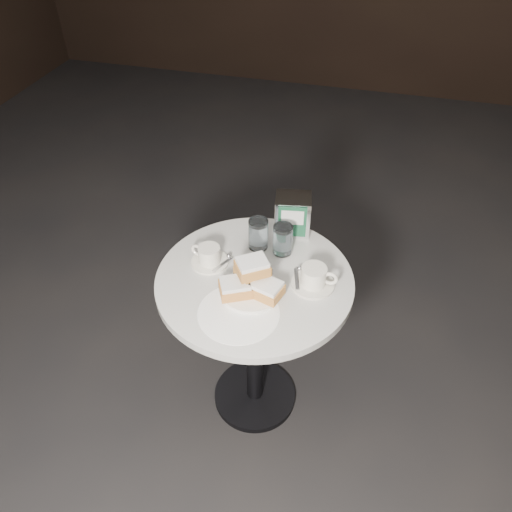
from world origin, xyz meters
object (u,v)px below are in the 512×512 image
object	(u,v)px
beignet_plate	(251,282)
water_glass_left	(258,234)
napkin_dispenser	(293,214)
coffee_cup_left	(209,256)
coffee_cup_right	(314,278)
cafe_table	(255,315)
water_glass_right	(283,240)

from	to	relation	value
beignet_plate	water_glass_left	world-z (taller)	beignet_plate
beignet_plate	napkin_dispenser	world-z (taller)	napkin_dispenser
coffee_cup_left	coffee_cup_right	size ratio (longest dim) A/B	1.00
cafe_table	water_glass_right	xyz separation A→B (m)	(0.06, 0.16, 0.26)
coffee_cup_left	water_glass_right	distance (m)	0.27
water_glass_right	coffee_cup_right	bearing A→B (deg)	-45.41
coffee_cup_right	water_glass_left	xyz separation A→B (m)	(-0.24, 0.15, 0.02)
cafe_table	coffee_cup_left	distance (m)	0.29
cafe_table	coffee_cup_left	world-z (taller)	coffee_cup_left
beignet_plate	cafe_table	bearing A→B (deg)	96.58
coffee_cup_left	water_glass_right	world-z (taller)	water_glass_right
water_glass_right	napkin_dispenser	bearing A→B (deg)	86.43
coffee_cup_left	coffee_cup_right	distance (m)	0.38
coffee_cup_right	water_glass_left	distance (m)	0.28
water_glass_left	napkin_dispenser	size ratio (longest dim) A/B	0.77
beignet_plate	water_glass_right	bearing A→B (deg)	76.74
coffee_cup_right	water_glass_right	xyz separation A→B (m)	(-0.14, 0.14, 0.02)
beignet_plate	water_glass_right	size ratio (longest dim) A/B	2.01
cafe_table	coffee_cup_left	bearing A→B (deg)	168.85
coffee_cup_right	water_glass_left	bearing A→B (deg)	147.50
beignet_plate	napkin_dispenser	xyz separation A→B (m)	(0.06, 0.37, 0.03)
coffee_cup_left	napkin_dispenser	xyz separation A→B (m)	(0.25, 0.26, 0.05)
cafe_table	coffee_cup_left	xyz separation A→B (m)	(-0.18, 0.04, 0.23)
cafe_table	beignet_plate	size ratio (longest dim) A/B	3.15
water_glass_right	beignet_plate	bearing A→B (deg)	-103.26
cafe_table	water_glass_right	size ratio (longest dim) A/B	6.34
water_glass_left	beignet_plate	bearing A→B (deg)	-80.82
beignet_plate	coffee_cup_left	bearing A→B (deg)	150.19
coffee_cup_left	coffee_cup_right	xyz separation A→B (m)	(0.38, -0.02, 0.00)
napkin_dispenser	coffee_cup_left	bearing A→B (deg)	-143.63
beignet_plate	coffee_cup_left	world-z (taller)	beignet_plate
cafe_table	napkin_dispenser	distance (m)	0.41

